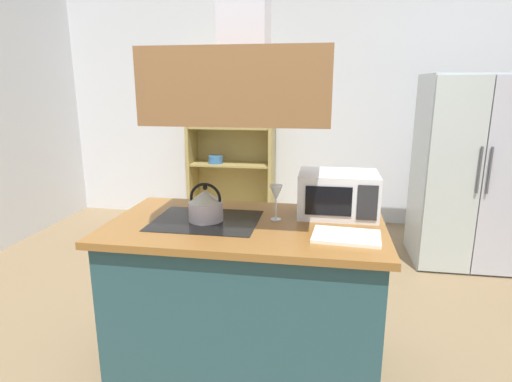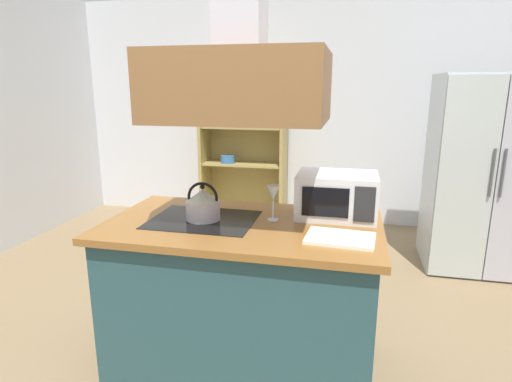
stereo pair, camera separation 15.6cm
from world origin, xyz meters
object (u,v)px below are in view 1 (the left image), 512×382
object	(u,v)px
microwave	(338,194)
wine_glass_on_counter	(276,194)
refrigerator	(468,172)
kettle	(206,205)
cutting_board	(346,236)
dish_cabinet	(232,157)

from	to	relation	value
microwave	wine_glass_on_counter	bearing A→B (deg)	-156.04
refrigerator	microwave	size ratio (longest dim) A/B	3.83
kettle	cutting_board	size ratio (longest dim) A/B	0.65
refrigerator	wine_glass_on_counter	world-z (taller)	refrigerator
refrigerator	microwave	world-z (taller)	refrigerator
cutting_board	microwave	world-z (taller)	microwave
dish_cabinet	microwave	world-z (taller)	dish_cabinet
dish_cabinet	kettle	bearing A→B (deg)	-80.27
dish_cabinet	kettle	size ratio (longest dim) A/B	8.14
dish_cabinet	cutting_board	distance (m)	3.22
wine_glass_on_counter	dish_cabinet	bearing A→B (deg)	107.86
refrigerator	wine_glass_on_counter	xyz separation A→B (m)	(-1.59, -1.80, 0.17)
kettle	microwave	xyz separation A→B (m)	(0.75, 0.24, 0.04)
kettle	microwave	distance (m)	0.79
refrigerator	wine_glass_on_counter	distance (m)	2.41
refrigerator	microwave	distance (m)	2.06
refrigerator	cutting_board	xyz separation A→B (m)	(-1.20, -2.04, 0.03)
refrigerator	cutting_board	world-z (taller)	refrigerator
dish_cabinet	microwave	distance (m)	2.85
kettle	microwave	world-z (taller)	microwave
kettle	refrigerator	bearing A→B (deg)	43.51
wine_glass_on_counter	refrigerator	bearing A→B (deg)	48.57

